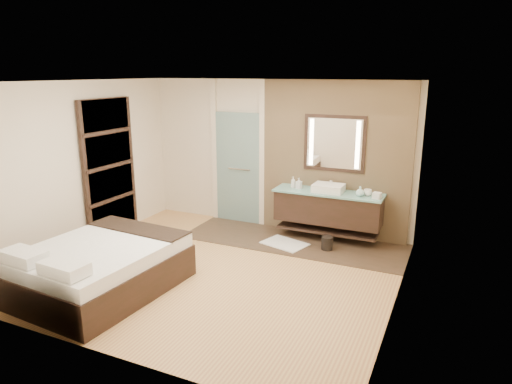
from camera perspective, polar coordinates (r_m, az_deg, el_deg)
The scene contains 15 objects.
floor at distance 6.79m, azimuth -4.85°, elevation -9.82°, with size 5.00×5.00×0.00m, color #AE7249.
tile_strip at distance 7.91m, azimuth 4.68°, elevation -6.12°, with size 3.80×1.30×0.01m, color #372C1E.
stone_wall at distance 7.96m, azimuth 9.77°, elevation 3.92°, with size 2.60×0.08×2.70m, color tan.
vanity at distance 7.87m, azimuth 8.98°, elevation -1.94°, with size 1.85×0.55×0.88m.
mirror_unit at distance 7.86m, azimuth 9.77°, elevation 6.00°, with size 1.06×0.04×0.96m.
frosted_door at distance 8.64m, azimuth -2.25°, elevation 3.59°, with size 1.10×0.12×2.70m.
shoji_partition at distance 8.27m, azimuth -17.83°, elevation 2.83°, with size 0.06×1.20×2.40m.
bed at distance 6.44m, azimuth -18.94°, elevation -8.92°, with size 1.76×2.13×0.78m.
bath_mat at distance 7.75m, azimuth 3.61°, elevation -6.46°, with size 0.72×0.50×0.02m, color silver.
waste_bin at distance 7.56m, azimuth 8.87°, elevation -6.37°, with size 0.18×0.18×0.23m, color black.
tissue_box at distance 7.51m, azimuth 14.87°, elevation -0.44°, with size 0.12×0.12×0.10m, color silver.
soap_bottle_a at distance 7.95m, azimuth 4.67°, elevation 1.23°, with size 0.08×0.08×0.20m, color silver.
soap_bottle_b at distance 7.91m, azimuth 5.38°, elevation 1.11°, with size 0.09×0.09×0.19m, color #B2B2B2.
soap_bottle_c at distance 7.58m, azimuth 12.87°, elevation 0.10°, with size 0.13×0.13×0.17m, color silver.
cup at distance 7.65m, azimuth 13.78°, elevation -0.06°, with size 0.13×0.13×0.11m, color white.
Camera 1 is at (3.06, -5.37, 2.83)m, focal length 32.00 mm.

